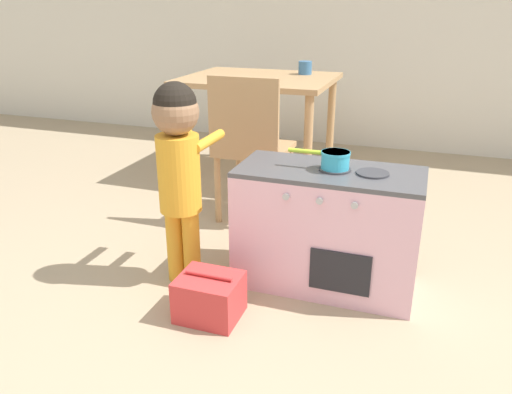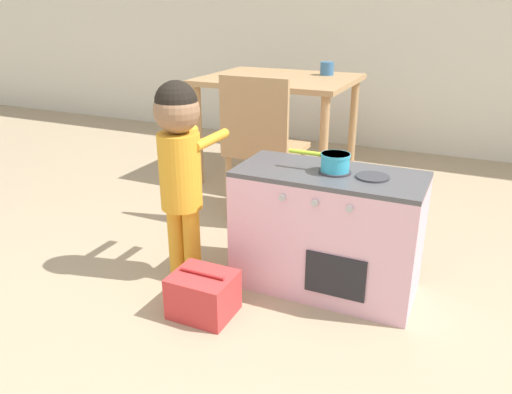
{
  "view_description": "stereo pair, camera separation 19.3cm",
  "coord_description": "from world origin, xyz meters",
  "px_view_note": "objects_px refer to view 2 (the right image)",
  "views": [
    {
      "loc": [
        0.61,
        -1.13,
        1.21
      ],
      "look_at": [
        -0.06,
        0.79,
        0.41
      ],
      "focal_mm": 35.0,
      "sensor_mm": 36.0,
      "label": 1
    },
    {
      "loc": [
        0.79,
        -1.06,
        1.21
      ],
      "look_at": [
        -0.06,
        0.79,
        0.41
      ],
      "focal_mm": 35.0,
      "sensor_mm": 36.0,
      "label": 2
    }
  ],
  "objects_px": {
    "toy_basket": "(203,294)",
    "child_figure": "(180,153)",
    "toy_pot": "(334,161)",
    "dining_table": "(279,91)",
    "play_kitchen": "(327,231)",
    "dining_chair_near": "(262,145)",
    "cup_on_table": "(327,68)"
  },
  "relations": [
    {
      "from": "play_kitchen",
      "to": "toy_pot",
      "type": "bearing_deg",
      "value": 1.89
    },
    {
      "from": "child_figure",
      "to": "cup_on_table",
      "type": "xyz_separation_m",
      "value": [
        0.1,
        1.76,
        0.16
      ]
    },
    {
      "from": "child_figure",
      "to": "toy_basket",
      "type": "bearing_deg",
      "value": -45.13
    },
    {
      "from": "child_figure",
      "to": "dining_chair_near",
      "type": "xyz_separation_m",
      "value": [
        0.05,
        0.75,
        -0.15
      ]
    },
    {
      "from": "play_kitchen",
      "to": "child_figure",
      "type": "height_order",
      "value": "child_figure"
    },
    {
      "from": "play_kitchen",
      "to": "dining_table",
      "type": "distance_m",
      "value": 1.59
    },
    {
      "from": "dining_table",
      "to": "child_figure",
      "type": "bearing_deg",
      "value": -83.77
    },
    {
      "from": "toy_pot",
      "to": "child_figure",
      "type": "distance_m",
      "value": 0.66
    },
    {
      "from": "dining_chair_near",
      "to": "cup_on_table",
      "type": "height_order",
      "value": "dining_chair_near"
    },
    {
      "from": "toy_basket",
      "to": "cup_on_table",
      "type": "xyz_separation_m",
      "value": [
        -0.12,
        1.99,
        0.68
      ]
    },
    {
      "from": "toy_basket",
      "to": "toy_pot",
      "type": "bearing_deg",
      "value": 46.18
    },
    {
      "from": "dining_chair_near",
      "to": "cup_on_table",
      "type": "bearing_deg",
      "value": 87.1
    },
    {
      "from": "toy_pot",
      "to": "dining_chair_near",
      "type": "height_order",
      "value": "dining_chair_near"
    },
    {
      "from": "child_figure",
      "to": "cup_on_table",
      "type": "height_order",
      "value": "child_figure"
    },
    {
      "from": "child_figure",
      "to": "dining_chair_near",
      "type": "distance_m",
      "value": 0.77
    },
    {
      "from": "toy_basket",
      "to": "dining_chair_near",
      "type": "bearing_deg",
      "value": 100.06
    },
    {
      "from": "dining_table",
      "to": "dining_chair_near",
      "type": "relative_size",
      "value": 1.21
    },
    {
      "from": "toy_pot",
      "to": "cup_on_table",
      "type": "xyz_separation_m",
      "value": [
        -0.52,
        1.57,
        0.17
      ]
    },
    {
      "from": "child_figure",
      "to": "toy_basket",
      "type": "height_order",
      "value": "child_figure"
    },
    {
      "from": "dining_chair_near",
      "to": "cup_on_table",
      "type": "xyz_separation_m",
      "value": [
        0.05,
        1.01,
        0.31
      ]
    },
    {
      "from": "dining_chair_near",
      "to": "toy_basket",
      "type": "bearing_deg",
      "value": -79.94
    },
    {
      "from": "toy_basket",
      "to": "dining_table",
      "type": "relative_size",
      "value": 0.24
    },
    {
      "from": "dining_table",
      "to": "cup_on_table",
      "type": "bearing_deg",
      "value": 39.89
    },
    {
      "from": "toy_pot",
      "to": "dining_table",
      "type": "distance_m",
      "value": 1.56
    },
    {
      "from": "toy_basket",
      "to": "cup_on_table",
      "type": "bearing_deg",
      "value": 93.53
    },
    {
      "from": "toy_basket",
      "to": "child_figure",
      "type": "bearing_deg",
      "value": 134.87
    },
    {
      "from": "toy_pot",
      "to": "dining_chair_near",
      "type": "bearing_deg",
      "value": 135.63
    },
    {
      "from": "toy_basket",
      "to": "cup_on_table",
      "type": "height_order",
      "value": "cup_on_table"
    },
    {
      "from": "dining_chair_near",
      "to": "dining_table",
      "type": "bearing_deg",
      "value": 105.71
    },
    {
      "from": "dining_table",
      "to": "dining_chair_near",
      "type": "height_order",
      "value": "dining_chair_near"
    },
    {
      "from": "cup_on_table",
      "to": "dining_chair_near",
      "type": "bearing_deg",
      "value": -92.9
    },
    {
      "from": "toy_basket",
      "to": "cup_on_table",
      "type": "distance_m",
      "value": 2.11
    }
  ]
}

